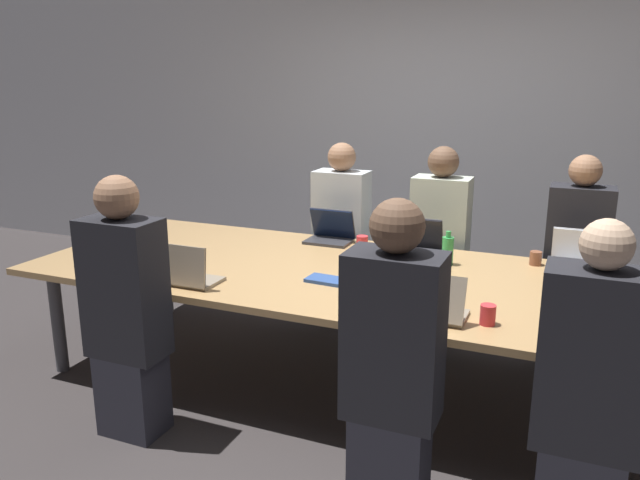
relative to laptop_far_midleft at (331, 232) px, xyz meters
The scene contains 22 objects.
ground_plane 1.12m from the laptop_far_midleft, 50.50° to the right, with size 24.00×24.00×0.00m, color #383333.
curtain_wall 1.77m from the laptop_far_midleft, 72.32° to the left, with size 12.00×0.06×2.80m.
conference_table 0.80m from the laptop_far_midleft, 50.50° to the right, with size 4.18×1.50×0.72m.
laptop_far_midleft is the anchor object (origin of this frame).
person_far_midleft 0.38m from the laptop_far_midleft, 98.95° to the left, with size 0.40×0.24×1.39m.
cup_far_midleft 0.26m from the laptop_far_midleft, 11.03° to the right, with size 0.08×0.08×0.08m.
laptop_near_right 2.10m from the laptop_far_midleft, 33.05° to the right, with size 0.32×0.23×0.23m.
person_near_right 2.31m from the laptop_far_midleft, 42.42° to the right, with size 0.40×0.24×1.36m.
laptop_far_center 0.65m from the laptop_far_midleft, ahead, with size 0.31×0.24×0.24m.
person_far_center 0.79m from the laptop_far_midleft, 27.16° to the left, with size 0.40×0.24×1.39m.
bottle_far_center 0.90m from the laptop_far_midleft, 14.81° to the right, with size 0.07×0.07×0.21m.
laptop_near_left 1.26m from the laptop_far_midleft, 108.22° to the right, with size 0.33×0.24×0.24m.
person_near_left 1.66m from the laptop_far_midleft, 107.47° to the right, with size 0.40×0.24×1.39m.
cup_near_left 1.28m from the laptop_far_midleft, 119.49° to the right, with size 0.08×0.08×0.10m.
laptop_far_right 1.64m from the laptop_far_midleft, ahead, with size 0.35×0.23×0.24m.
person_far_right 1.65m from the laptop_far_midleft, 11.84° to the left, with size 0.40×0.24×1.38m.
cup_far_right 1.38m from the laptop_far_midleft, ahead, with size 0.07×0.07×0.09m.
laptop_near_midright 1.52m from the laptop_far_midleft, 49.95° to the right, with size 0.36×0.24×0.23m.
person_near_midright 1.89m from the laptop_far_midleft, 60.08° to the right, with size 0.40×0.24×1.40m.
cup_near_midright 1.68m from the laptop_far_midleft, 41.92° to the right, with size 0.07×0.07×0.10m.
stapler 0.97m from the laptop_far_midleft, 47.71° to the right, with size 0.09×0.16×0.05m.
notebook 0.89m from the laptop_far_midleft, 69.55° to the right, with size 0.23×0.15×0.02m.
Camera 1 is at (1.09, -3.34, 1.86)m, focal length 35.00 mm.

